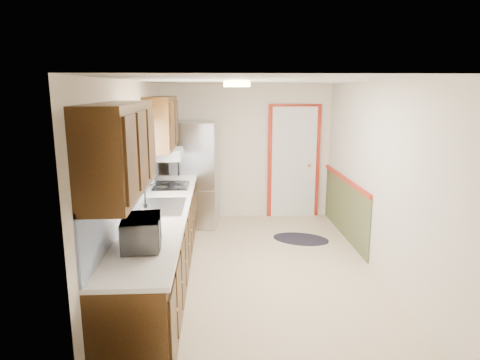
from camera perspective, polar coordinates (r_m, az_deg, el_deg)
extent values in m
cube|color=beige|center=(5.62, 2.65, -12.18)|extent=(3.20, 5.20, 0.12)
cube|color=white|center=(5.13, 2.92, 13.08)|extent=(3.20, 5.20, 0.12)
cube|color=silver|center=(7.70, 0.91, 3.80)|extent=(3.20, 0.10, 2.40)
cube|color=silver|center=(2.88, 7.88, -10.75)|extent=(3.20, 0.10, 2.40)
cube|color=silver|center=(5.31, -13.54, -0.32)|extent=(0.10, 5.20, 2.40)
cube|color=silver|center=(5.60, 18.24, 0.04)|extent=(0.10, 5.20, 2.40)
cube|color=#331E0B|center=(5.19, -10.43, -9.12)|extent=(0.60, 4.00, 0.90)
cube|color=white|center=(5.04, -10.46, -4.13)|extent=(0.63, 4.00, 0.04)
cube|color=#5079C4|center=(5.02, -14.02, -0.89)|extent=(0.02, 4.00, 0.55)
cube|color=#331E0B|center=(3.62, -15.79, 3.93)|extent=(0.35, 1.40, 0.75)
cube|color=#331E0B|center=(6.27, -10.45, 7.46)|extent=(0.35, 1.20, 0.75)
cube|color=white|center=(5.04, -14.01, 3.86)|extent=(0.02, 1.00, 0.90)
cube|color=#E4452A|center=(5.00, -13.71, 7.85)|extent=(0.05, 1.12, 0.24)
cube|color=#B7B7BC|center=(5.13, -10.39, -3.55)|extent=(0.52, 0.82, 0.02)
cube|color=white|center=(6.36, -9.79, 3.47)|extent=(0.45, 0.60, 0.15)
cube|color=maroon|center=(7.80, 7.16, 2.34)|extent=(0.94, 0.05, 2.08)
cube|color=white|center=(7.78, 7.19, 2.30)|extent=(0.80, 0.04, 2.00)
cube|color=#4B512D|center=(7.01, 13.80, -3.66)|extent=(0.02, 2.30, 0.90)
cube|color=maroon|center=(6.90, 13.89, 0.10)|extent=(0.04, 2.30, 0.06)
cylinder|color=#FFD88C|center=(4.91, -0.41, 12.67)|extent=(0.30, 0.30, 0.06)
imported|color=white|center=(3.87, -13.01, -6.39)|extent=(0.32, 0.52, 0.33)
cube|color=#B7B7BC|center=(7.30, -6.00, 0.77)|extent=(0.81, 0.77, 1.77)
cylinder|color=black|center=(6.96, -8.17, -0.59)|extent=(0.02, 0.02, 1.24)
ellipsoid|color=black|center=(6.82, 8.09, -7.79)|extent=(1.02, 0.84, 0.01)
cube|color=black|center=(6.21, -9.11, -0.71)|extent=(0.49, 0.59, 0.02)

